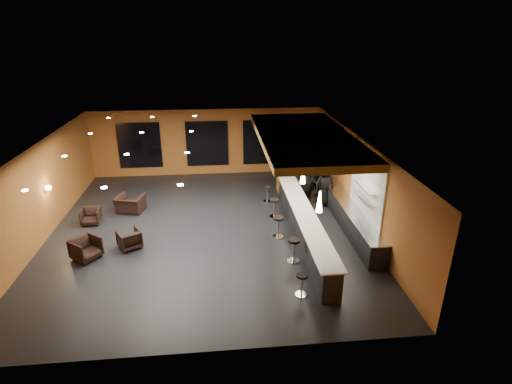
{
  "coord_description": "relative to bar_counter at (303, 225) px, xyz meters",
  "views": [
    {
      "loc": [
        0.54,
        -14.15,
        7.41
      ],
      "look_at": [
        2.0,
        0.5,
        1.3
      ],
      "focal_mm": 28.0,
      "sensor_mm": 36.0,
      "label": 1
    }
  ],
  "objects": [
    {
      "name": "wall_shelf_upper",
      "position": [
        2.17,
        -0.2,
        1.55
      ],
      "size": [
        0.3,
        1.5,
        0.03
      ],
      "primitive_type": "cube",
      "color": "silver",
      "rests_on": "wall_right"
    },
    {
      "name": "window_right",
      "position": [
        -0.65,
        7.44,
        1.2
      ],
      "size": [
        2.2,
        0.06,
        2.4
      ],
      "primitive_type": "cube",
      "color": "black",
      "rests_on": "wall_back"
    },
    {
      "name": "bar_stool_0",
      "position": [
        -0.79,
        -3.51,
        -0.04
      ],
      "size": [
        0.36,
        0.36,
        0.71
      ],
      "rotation": [
        0.0,
        0.0,
        0.31
      ],
      "color": "silver",
      "rests_on": "floor"
    },
    {
      "name": "bar_top",
      "position": [
        0.0,
        0.0,
        0.52
      ],
      "size": [
        0.78,
        8.1,
        0.05
      ],
      "primitive_type": "cube",
      "color": "white",
      "rests_on": "bar_counter"
    },
    {
      "name": "bar_stool_1",
      "position": [
        -0.68,
        -1.63,
        0.04
      ],
      "size": [
        0.42,
        0.42,
        0.84
      ],
      "rotation": [
        0.0,
        0.0,
        -0.34
      ],
      "color": "silver",
      "rests_on": "floor"
    },
    {
      "name": "armchair_c",
      "position": [
        -8.32,
        1.95,
        -0.17
      ],
      "size": [
        0.74,
        0.76,
        0.67
      ],
      "primitive_type": "imported",
      "rotation": [
        0.0,
        0.0,
        0.04
      ],
      "color": "black",
      "rests_on": "floor"
    },
    {
      "name": "floor",
      "position": [
        -3.65,
        1.0,
        -0.55
      ],
      "size": [
        12.0,
        13.0,
        0.1
      ],
      "primitive_type": "cube",
      "color": "black",
      "rests_on": "ground"
    },
    {
      "name": "pendant_1",
      "position": [
        0.0,
        0.5,
        1.85
      ],
      "size": [
        0.2,
        0.2,
        0.7
      ],
      "primitive_type": "cone",
      "color": "white",
      "rests_on": "wood_soffit"
    },
    {
      "name": "bar_stool_4",
      "position": [
        -0.93,
        3.44,
        -0.04
      ],
      "size": [
        0.37,
        0.37,
        0.73
      ],
      "rotation": [
        0.0,
        0.0,
        0.02
      ],
      "color": "silver",
      "rests_on": "floor"
    },
    {
      "name": "armchair_d",
      "position": [
        -6.95,
        2.95,
        -0.14
      ],
      "size": [
        1.33,
        1.23,
        0.73
      ],
      "primitive_type": "imported",
      "rotation": [
        0.0,
        0.0,
        2.89
      ],
      "color": "black",
      "rests_on": "floor"
    },
    {
      "name": "prep_top",
      "position": [
        2.0,
        0.5,
        0.39
      ],
      "size": [
        0.72,
        6.0,
        0.03
      ],
      "primitive_type": "cube",
      "color": "silver",
      "rests_on": "prep_counter"
    },
    {
      "name": "wall_left",
      "position": [
        -9.7,
        1.0,
        1.25
      ],
      "size": [
        0.1,
        13.0,
        3.5
      ],
      "primitive_type": "cube",
      "color": "#A75E25",
      "rests_on": "floor"
    },
    {
      "name": "bar_stool_3",
      "position": [
        -0.85,
        1.81,
        0.02
      ],
      "size": [
        0.41,
        0.41,
        0.82
      ],
      "rotation": [
        0.0,
        0.0,
        -0.08
      ],
      "color": "silver",
      "rests_on": "floor"
    },
    {
      "name": "pendant_2",
      "position": [
        0.0,
        3.0,
        1.85
      ],
      "size": [
        0.2,
        0.2,
        0.7
      ],
      "primitive_type": "cone",
      "color": "white",
      "rests_on": "wood_soffit"
    },
    {
      "name": "bar_stool_2",
      "position": [
        -0.95,
        0.09,
        0.04
      ],
      "size": [
        0.42,
        0.42,
        0.84
      ],
      "rotation": [
        0.0,
        0.0,
        0.25
      ],
      "color": "silver",
      "rests_on": "floor"
    },
    {
      "name": "bar_counter",
      "position": [
        0.0,
        0.0,
        0.0
      ],
      "size": [
        0.6,
        8.0,
        1.0
      ],
      "primitive_type": "cube",
      "color": "black",
      "rests_on": "floor"
    },
    {
      "name": "prep_counter",
      "position": [
        2.0,
        0.5,
        -0.07
      ],
      "size": [
        0.7,
        6.0,
        0.86
      ],
      "primitive_type": "cube",
      "color": "black",
      "rests_on": "floor"
    },
    {
      "name": "staff_b",
      "position": [
        1.4,
        3.64,
        0.37
      ],
      "size": [
        0.94,
        0.79,
        1.74
      ],
      "primitive_type": "imported",
      "rotation": [
        0.0,
        0.0,
        0.16
      ],
      "color": "black",
      "rests_on": "floor"
    },
    {
      "name": "window_left",
      "position": [
        -7.15,
        7.44,
        1.2
      ],
      "size": [
        2.2,
        0.06,
        2.4
      ],
      "primitive_type": "cube",
      "color": "black",
      "rests_on": "wall_back"
    },
    {
      "name": "tile_backsplash",
      "position": [
        2.31,
        0.0,
        1.5
      ],
      "size": [
        0.06,
        3.2,
        2.4
      ],
      "primitive_type": "cube",
      "color": "white",
      "rests_on": "wall_right"
    },
    {
      "name": "staff_a",
      "position": [
        0.69,
        2.96,
        0.44
      ],
      "size": [
        0.8,
        0.68,
        1.87
      ],
      "primitive_type": "imported",
      "rotation": [
        0.0,
        0.0,
        0.39
      ],
      "color": "black",
      "rests_on": "floor"
    },
    {
      "name": "pendant_0",
      "position": [
        0.0,
        -2.0,
        1.85
      ],
      "size": [
        0.2,
        0.2,
        0.7
      ],
      "primitive_type": "cone",
      "color": "white",
      "rests_on": "wood_soffit"
    },
    {
      "name": "wood_soffit",
      "position": [
        0.35,
        2.0,
        2.86
      ],
      "size": [
        3.6,
        8.0,
        0.28
      ],
      "primitive_type": "cube",
      "color": "olive",
      "rests_on": "ceiling"
    },
    {
      "name": "column",
      "position": [
        0.0,
        4.6,
        1.25
      ],
      "size": [
        0.6,
        0.6,
        3.5
      ],
      "primitive_type": "cube",
      "color": "#9D6A23",
      "rests_on": "floor"
    },
    {
      "name": "wall_front",
      "position": [
        -3.65,
        -5.55,
        1.25
      ],
      "size": [
        12.0,
        0.1,
        3.5
      ],
      "primitive_type": "cube",
      "color": "#A75E25",
      "rests_on": "floor"
    },
    {
      "name": "ceiling",
      "position": [
        -3.65,
        1.0,
        3.05
      ],
      "size": [
        12.0,
        13.0,
        0.1
      ],
      "primitive_type": "cube",
      "color": "black"
    },
    {
      "name": "armchair_b",
      "position": [
        -6.4,
        -0.16,
        -0.15
      ],
      "size": [
        1.02,
        1.03,
        0.69
      ],
      "primitive_type": "imported",
      "rotation": [
        0.0,
        0.0,
        3.67
      ],
      "color": "black",
      "rests_on": "floor"
    },
    {
      "name": "wall_back",
      "position": [
        -3.65,
        7.55,
        1.25
      ],
      "size": [
        12.0,
        0.1,
        3.5
      ],
      "primitive_type": "cube",
      "color": "#A75E25",
      "rests_on": "floor"
    },
    {
      "name": "wall_sconce",
      "position": [
        -9.53,
        1.5,
        1.3
      ],
      "size": [
        0.22,
        0.22,
        0.22
      ],
      "primitive_type": "sphere",
      "color": "#FFE5B2",
      "rests_on": "wall_left"
    },
    {
      "name": "window_center",
      "position": [
        -3.65,
        7.44,
        1.2
      ],
      "size": [
        2.2,
        0.06,
        2.4
      ],
      "primitive_type": "cube",
      "color": "black",
      "rests_on": "wall_back"
    },
    {
      "name": "wall_shelf_lower",
      "position": [
        2.17,
        -0.2,
        1.1
      ],
      "size": [
        0.3,
        1.5,
        0.03
      ],
      "primitive_type": "cube",
      "color": "silver",
      "rests_on": "wall_right"
    },
    {
      "name": "staff_c",
      "position": [
        1.53,
        2.81,
        0.44
      ],
      "size": [
        0.97,
        0.68,
        1.87
      ],
      "primitive_type": "imported",
      "rotation": [
        0.0,
        0.0,
        0.1
      ],
      "color": "black",
      "rests_on": "floor"
    },
    {
      "name": "armchair_a",
      "position": [
        -7.74,
        -0.76,
        -0.12
      ],
      "size": [
        1.17,
        1.17,
        0.77
      ],
      "primitive_type": "imported",
      "rotation": [
        0.0,
        0.0,
        0.91
      ],
      "color": "black",
      "rests_on": "floor"
    },
    {
      "name": "wall_right",
      "position": [
        2.4,
        1.0,
        1.25
      ],
      "size": [
        0.1,
        13.0,
        3.5
      ],
      "primitive_type": "cube",
      "color": "#A75E25",
      "rests_on": "floor"
    }
  ]
}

